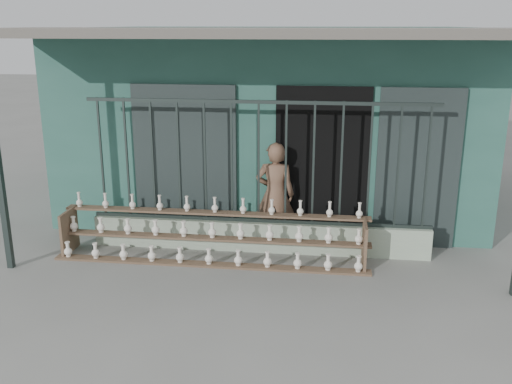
# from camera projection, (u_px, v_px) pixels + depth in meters

# --- Properties ---
(ground) EXTENTS (60.00, 60.00, 0.00)m
(ground) POSITION_uv_depth(u_px,v_px,m) (246.00, 288.00, 7.31)
(ground) COLOR slate
(workshop_building) EXTENTS (7.40, 6.60, 3.21)m
(workshop_building) POSITION_uv_depth(u_px,v_px,m) (277.00, 113.00, 10.88)
(workshop_building) COLOR #2B5C50
(workshop_building) RESTS_ON ground
(parapet_wall) EXTENTS (5.00, 0.20, 0.45)m
(parapet_wall) POSITION_uv_depth(u_px,v_px,m) (259.00, 236.00, 8.49)
(parapet_wall) COLOR #A6B99F
(parapet_wall) RESTS_ON ground
(security_fence) EXTENTS (5.00, 0.04, 1.80)m
(security_fence) POSITION_uv_depth(u_px,v_px,m) (259.00, 163.00, 8.17)
(security_fence) COLOR #283330
(security_fence) RESTS_ON parapet_wall
(shelf_rack) EXTENTS (4.50, 0.68, 0.85)m
(shelf_rack) POSITION_uv_depth(u_px,v_px,m) (212.00, 236.00, 8.13)
(shelf_rack) COLOR brown
(shelf_rack) RESTS_ON ground
(elderly_woman) EXTENTS (0.59, 0.39, 1.60)m
(elderly_woman) POSITION_uv_depth(u_px,v_px,m) (275.00, 195.00, 8.56)
(elderly_woman) COLOR brown
(elderly_woman) RESTS_ON ground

